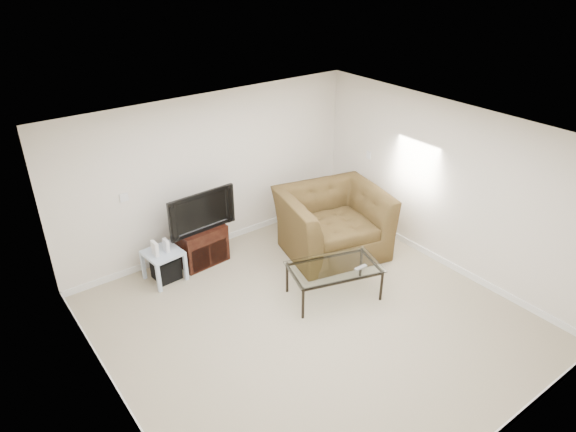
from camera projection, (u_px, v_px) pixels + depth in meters
floor at (312, 322)px, 6.73m from camera, size 5.00×5.00×0.00m
ceiling at (317, 140)px, 5.55m from camera, size 5.00×5.00×0.00m
wall_back at (212, 173)px, 7.91m from camera, size 5.00×0.02×2.50m
wall_left at (109, 321)px, 4.82m from camera, size 0.02×5.00×2.50m
wall_right at (447, 187)px, 7.46m from camera, size 0.02×5.00×2.50m
plate_back at (124, 197)px, 7.16m from camera, size 0.12×0.02×0.12m
plate_right_switch at (369, 155)px, 8.59m from camera, size 0.02×0.09×0.13m
plate_right_outlet at (377, 212)px, 8.82m from camera, size 0.02×0.08×0.12m
tv_stand at (201, 244)px, 7.88m from camera, size 0.75×0.55×0.60m
dvd_player at (201, 234)px, 7.76m from camera, size 0.39×0.29×0.05m
television at (199, 210)px, 7.57m from camera, size 1.01×0.25×0.62m
side_table at (164, 265)px, 7.47m from camera, size 0.54×0.54×0.47m
subwoofer at (166, 268)px, 7.54m from camera, size 0.36×0.36×0.34m
game_console at (155, 249)px, 7.23m from camera, size 0.05×0.16×0.22m
game_case at (166, 245)px, 7.34m from camera, size 0.05×0.14×0.19m
recliner at (333, 213)px, 7.98m from camera, size 1.75×1.35×1.36m
coffee_table at (334, 281)px, 7.11m from camera, size 1.39×1.04×0.49m
remote at (361, 267)px, 6.96m from camera, size 0.19×0.05×0.02m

